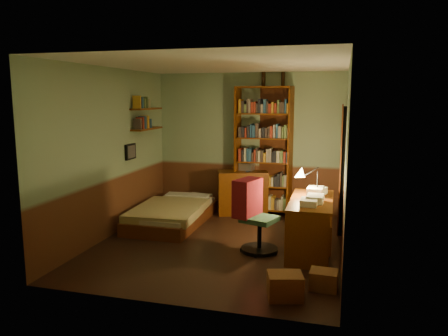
% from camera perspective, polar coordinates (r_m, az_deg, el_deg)
% --- Properties ---
extents(floor, '(3.50, 4.00, 0.02)m').
position_cam_1_polar(floor, '(6.58, -0.58, -9.92)').
color(floor, black).
rests_on(floor, ground).
extents(ceiling, '(3.50, 4.00, 0.02)m').
position_cam_1_polar(ceiling, '(6.24, -0.62, 13.46)').
color(ceiling, silver).
rests_on(ceiling, wall_back).
extents(wall_back, '(3.50, 0.02, 2.60)m').
position_cam_1_polar(wall_back, '(8.22, 3.23, 3.27)').
color(wall_back, gray).
rests_on(wall_back, ground).
extents(wall_left, '(0.02, 4.00, 2.60)m').
position_cam_1_polar(wall_left, '(6.96, -14.68, 1.92)').
color(wall_left, gray).
rests_on(wall_left, ground).
extents(wall_right, '(0.02, 4.00, 2.60)m').
position_cam_1_polar(wall_right, '(6.04, 15.67, 0.81)').
color(wall_right, gray).
rests_on(wall_right, ground).
extents(wall_front, '(3.50, 0.02, 2.60)m').
position_cam_1_polar(wall_front, '(4.40, -7.76, -1.96)').
color(wall_front, gray).
rests_on(wall_front, ground).
extents(doorway, '(0.06, 0.90, 2.00)m').
position_cam_1_polar(doorway, '(7.37, 15.22, -0.07)').
color(doorway, black).
rests_on(doorway, ground).
extents(door_trim, '(0.02, 0.98, 2.08)m').
position_cam_1_polar(door_trim, '(7.37, 14.95, -0.06)').
color(door_trim, '#4B220F').
rests_on(door_trim, ground).
extents(bed, '(1.03, 1.92, 0.57)m').
position_cam_1_polar(bed, '(7.59, -6.77, -5.07)').
color(bed, olive).
rests_on(bed, ground).
extents(dresser, '(1.00, 0.71, 0.80)m').
position_cam_1_polar(dresser, '(8.13, 2.44, -3.20)').
color(dresser, '#5B2A0A').
rests_on(dresser, ground).
extents(mini_stereo, '(0.28, 0.23, 0.14)m').
position_cam_1_polar(mini_stereo, '(8.16, 2.98, 0.18)').
color(mini_stereo, '#B2B2B7').
rests_on(mini_stereo, dresser).
extents(bookshelf, '(1.04, 0.45, 2.34)m').
position_cam_1_polar(bookshelf, '(8.01, 5.17, 2.18)').
color(bookshelf, '#5B2A0A').
rests_on(bookshelf, ground).
extents(bottle_left, '(0.09, 0.09, 0.27)m').
position_cam_1_polar(bottle_left, '(8.08, 5.18, 11.52)').
color(bottle_left, black).
rests_on(bottle_left, bookshelf).
extents(bottle_right, '(0.07, 0.07, 0.25)m').
position_cam_1_polar(bottle_right, '(8.02, 7.71, 11.43)').
color(bottle_right, black).
rests_on(bottle_right, bookshelf).
extents(desk, '(0.60, 1.41, 0.75)m').
position_cam_1_polar(desk, '(6.27, 11.26, -7.38)').
color(desk, '#5B2A0A').
rests_on(desk, ground).
extents(paper_stack, '(0.27, 0.32, 0.11)m').
position_cam_1_polar(paper_stack, '(6.47, 12.14, -3.00)').
color(paper_stack, silver).
rests_on(paper_stack, desk).
extents(desk_lamp, '(0.25, 0.25, 0.68)m').
position_cam_1_polar(desk_lamp, '(6.41, 12.14, -0.50)').
color(desk_lamp, black).
rests_on(desk_lamp, desk).
extents(office_chair, '(0.62, 0.58, 1.01)m').
position_cam_1_polar(office_chair, '(6.13, 4.68, -6.36)').
color(office_chair, '#2F573A').
rests_on(office_chair, ground).
extents(red_jacket, '(0.32, 0.49, 0.53)m').
position_cam_1_polar(red_jacket, '(6.12, 5.70, 0.97)').
color(red_jacket, maroon).
rests_on(red_jacket, office_chair).
extents(wall_shelf_lower, '(0.20, 0.90, 0.03)m').
position_cam_1_polar(wall_shelf_lower, '(7.85, -10.01, 5.07)').
color(wall_shelf_lower, '#5B2A0A').
rests_on(wall_shelf_lower, wall_left).
extents(wall_shelf_upper, '(0.20, 0.90, 0.03)m').
position_cam_1_polar(wall_shelf_upper, '(7.83, -10.08, 7.62)').
color(wall_shelf_upper, '#5B2A0A').
rests_on(wall_shelf_upper, wall_left).
extents(framed_picture, '(0.04, 0.32, 0.26)m').
position_cam_1_polar(framed_picture, '(7.47, -12.12, 2.10)').
color(framed_picture, black).
rests_on(framed_picture, wall_left).
extents(cardboard_box_a, '(0.43, 0.38, 0.28)m').
position_cam_1_polar(cardboard_box_a, '(4.91, 7.98, -15.03)').
color(cardboard_box_a, brown).
rests_on(cardboard_box_a, ground).
extents(cardboard_box_b, '(0.32, 0.27, 0.22)m').
position_cam_1_polar(cardboard_box_b, '(5.21, 12.88, -14.07)').
color(cardboard_box_b, brown).
rests_on(cardboard_box_b, ground).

